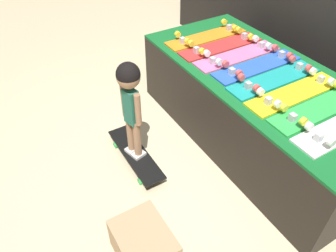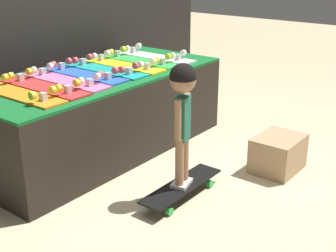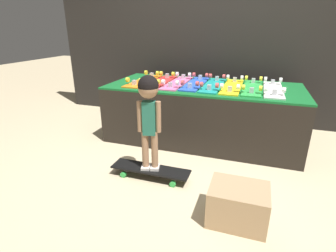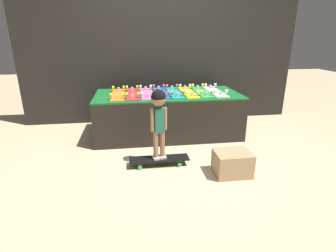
# 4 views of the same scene
# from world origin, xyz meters

# --- Properties ---
(ground_plane) EXTENTS (16.00, 16.00, 0.00)m
(ground_plane) POSITION_xyz_m (0.00, 0.00, 0.00)
(ground_plane) COLOR beige
(back_wall) EXTENTS (4.71, 0.10, 2.28)m
(back_wall) POSITION_xyz_m (0.00, 1.47, 1.14)
(back_wall) COLOR black
(back_wall) RESTS_ON ground_plane
(display_rack) EXTENTS (2.14, 0.98, 0.64)m
(display_rack) POSITION_xyz_m (0.00, 0.69, 0.32)
(display_rack) COLOR black
(display_rack) RESTS_ON ground_plane
(skateboard_orange_on_rack) EXTENTS (0.19, 0.79, 0.09)m
(skateboard_orange_on_rack) POSITION_xyz_m (-0.73, 0.66, 0.66)
(skateboard_orange_on_rack) COLOR orange
(skateboard_orange_on_rack) RESTS_ON display_rack
(skateboard_red_on_rack) EXTENTS (0.19, 0.79, 0.09)m
(skateboard_red_on_rack) POSITION_xyz_m (-0.52, 0.66, 0.66)
(skateboard_red_on_rack) COLOR red
(skateboard_red_on_rack) RESTS_ON display_rack
(skateboard_pink_on_rack) EXTENTS (0.19, 0.79, 0.09)m
(skateboard_pink_on_rack) POSITION_xyz_m (-0.31, 0.68, 0.66)
(skateboard_pink_on_rack) COLOR pink
(skateboard_pink_on_rack) RESTS_ON display_rack
(skateboard_blue_on_rack) EXTENTS (0.19, 0.79, 0.09)m
(skateboard_blue_on_rack) POSITION_xyz_m (-0.10, 0.70, 0.66)
(skateboard_blue_on_rack) COLOR blue
(skateboard_blue_on_rack) RESTS_ON display_rack
(skateboard_teal_on_rack) EXTENTS (0.19, 0.79, 0.09)m
(skateboard_teal_on_rack) POSITION_xyz_m (0.10, 0.68, 0.66)
(skateboard_teal_on_rack) COLOR teal
(skateboard_teal_on_rack) RESTS_ON display_rack
(skateboard_yellow_on_rack) EXTENTS (0.19, 0.79, 0.09)m
(skateboard_yellow_on_rack) POSITION_xyz_m (0.31, 0.67, 0.66)
(skateboard_yellow_on_rack) COLOR yellow
(skateboard_yellow_on_rack) RESTS_ON display_rack
(skateboard_green_on_rack) EXTENTS (0.19, 0.79, 0.09)m
(skateboard_green_on_rack) POSITION_xyz_m (0.52, 0.68, 0.66)
(skateboard_green_on_rack) COLOR green
(skateboard_green_on_rack) RESTS_ON display_rack
(skateboard_white_on_rack) EXTENTS (0.19, 0.79, 0.09)m
(skateboard_white_on_rack) POSITION_xyz_m (0.73, 0.67, 0.66)
(skateboard_white_on_rack) COLOR white
(skateboard_white_on_rack) RESTS_ON display_rack
(skateboard_on_floor) EXTENTS (0.70, 0.18, 0.09)m
(skateboard_on_floor) POSITION_xyz_m (-0.24, -0.34, 0.07)
(skateboard_on_floor) COLOR black
(skateboard_on_floor) RESTS_ON ground_plane
(child) EXTENTS (0.19, 0.17, 0.82)m
(child) POSITION_xyz_m (-0.24, -0.34, 0.67)
(child) COLOR silver
(child) RESTS_ON skateboard_on_floor
(storage_box) EXTENTS (0.39, 0.31, 0.27)m
(storage_box) POSITION_xyz_m (0.53, -0.67, 0.13)
(storage_box) COLOR tan
(storage_box) RESTS_ON ground_plane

